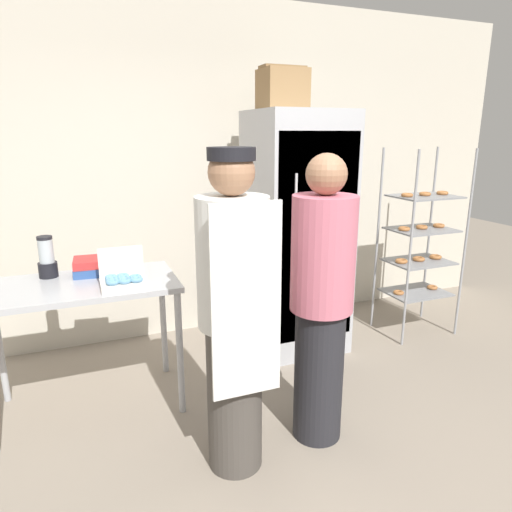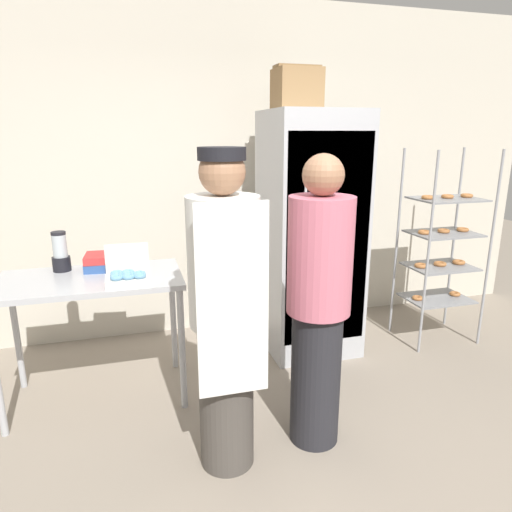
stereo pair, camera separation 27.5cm
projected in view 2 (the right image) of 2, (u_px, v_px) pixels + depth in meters
The scene contains 11 objects.
ground_plane at pixel (314, 494), 2.36m from camera, with size 14.00×14.00×0.00m, color gray.
back_wall at pixel (220, 172), 4.14m from camera, with size 6.40×0.12×2.92m, color beige.
refrigerator at pixel (310, 235), 3.79m from camera, with size 0.73×0.77×1.98m.
baking_rack at pixel (442, 248), 3.97m from camera, with size 0.63×0.47×1.69m.
prep_counter at pixel (91, 292), 3.04m from camera, with size 1.19×0.66×0.89m.
donut_box at pixel (128, 276), 2.88m from camera, with size 0.28×0.20×0.24m.
blender_pitcher at pixel (61, 254), 3.13m from camera, with size 0.12×0.12×0.28m.
binder_stack at pixel (107, 261), 3.19m from camera, with size 0.30×0.25×0.11m.
cardboard_storage_box at pixel (297, 88), 3.46m from camera, with size 0.34×0.30×0.31m.
person_baker at pixel (225, 312), 2.37m from camera, with size 0.37×0.39×1.75m.
person_customer at pixel (318, 304), 2.58m from camera, with size 0.36×0.36×1.71m.
Camera 2 is at (-0.82, -1.80, 1.81)m, focal length 32.00 mm.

